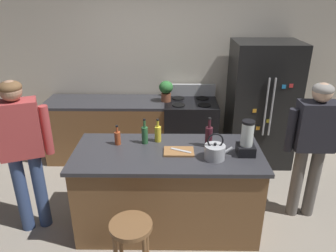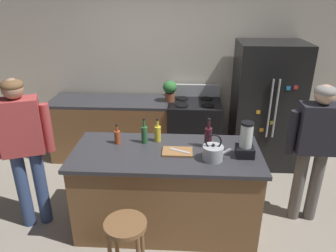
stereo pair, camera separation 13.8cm
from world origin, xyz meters
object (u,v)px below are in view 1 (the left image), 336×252
stove_range (190,130)px  bar_stool (131,238)px  bottle_wine (209,136)px  tea_kettle (215,151)px  blender_appliance (247,141)px  bottle_soda (158,133)px  potted_plant (166,90)px  bottle_olive_oil (145,134)px  cutting_board (179,152)px  refrigerator (261,104)px  bottle_cooking_sauce (118,137)px  person_by_sink_right (313,140)px  kitchen_island (168,189)px  chef_knife (181,150)px  person_by_island_left (22,145)px

stove_range → bar_stool: 2.37m
bottle_wine → tea_kettle: 0.27m
blender_appliance → bottle_soda: bearing=162.1°
bar_stool → potted_plant: (0.25, 2.32, 0.58)m
stove_range → bottle_olive_oil: (-0.56, -1.34, 0.55)m
cutting_board → blender_appliance: bearing=-2.5°
refrigerator → bottle_cooking_sauce: refrigerator is taller
person_by_sink_right → potted_plant: size_ratio=5.25×
kitchen_island → bottle_olive_oil: size_ratio=6.90×
kitchen_island → chef_knife: chef_knife is taller
person_by_island_left → cutting_board: size_ratio=5.53×
chef_knife → cutting_board: bearing=-155.1°
bottle_wine → bottle_soda: (-0.53, 0.11, -0.02)m
kitchen_island → blender_appliance: bearing=-3.5°
bar_stool → bottle_wine: 1.26m
potted_plant → chef_knife: bearing=-83.7°
bottle_cooking_sauce → tea_kettle: (0.98, -0.29, 0.00)m
tea_kettle → person_by_island_left: bearing=177.2°
stove_range → bottle_wine: (0.10, -1.40, 0.56)m
person_by_sink_right → potted_plant: person_by_sink_right is taller
stove_range → person_by_island_left: person_by_island_left is taller
refrigerator → kitchen_island: bearing=-131.4°
chef_knife → kitchen_island: bearing=-163.1°
cutting_board → bar_stool: bearing=-118.4°
blender_appliance → bar_stool: bearing=-145.8°
bottle_cooking_sauce → chef_knife: 0.68m
person_by_sink_right → bottle_olive_oil: (-1.78, -0.02, 0.06)m
cutting_board → chef_knife: chef_knife is taller
bottle_wine → person_by_sink_right: bearing=4.4°
potted_plant → bottle_wine: bearing=-72.0°
tea_kettle → person_by_sink_right: bearing=17.8°
bar_stool → tea_kettle: 1.09m
bottle_olive_oil → person_by_island_left: bearing=-169.2°
person_by_sink_right → chef_knife: (-1.40, -0.23, -0.02)m
blender_appliance → bottle_olive_oil: bearing=166.9°
person_by_island_left → bottle_cooking_sauce: size_ratio=7.68×
bottle_cooking_sauce → bottle_olive_oil: bottle_olive_oil is taller
refrigerator → bar_stool: size_ratio=2.73×
bar_stool → person_by_sink_right: bearing=28.2°
bottle_cooking_sauce → cutting_board: bearing=-15.5°
blender_appliance → stove_range: bearing=106.0°
refrigerator → bottle_wine: refrigerator is taller
potted_plant → person_by_island_left: bearing=-131.3°
person_by_sink_right → cutting_board: bearing=-170.8°
blender_appliance → person_by_sink_right: bearing=18.6°
kitchen_island → bottle_wine: bearing=16.7°
bottle_cooking_sauce → bar_stool: bearing=-76.0°
bar_stool → bottle_wine: size_ratio=2.06×
bottle_wine → bottle_olive_oil: bearing=174.7°
refrigerator → potted_plant: (-1.36, 0.05, 0.20)m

